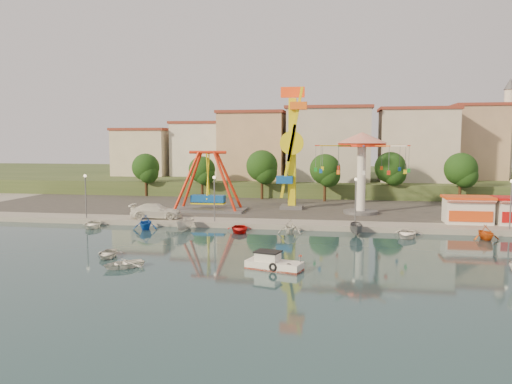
% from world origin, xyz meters
% --- Properties ---
extents(ground, '(200.00, 200.00, 0.00)m').
position_xyz_m(ground, '(0.00, 0.00, 0.00)').
color(ground, '#142E38').
rests_on(ground, ground).
extents(quay_deck, '(200.00, 100.00, 0.60)m').
position_xyz_m(quay_deck, '(0.00, 62.00, 0.30)').
color(quay_deck, '#9E998E').
rests_on(quay_deck, ground).
extents(asphalt_pad, '(90.00, 28.00, 0.01)m').
position_xyz_m(asphalt_pad, '(0.00, 30.00, 0.60)').
color(asphalt_pad, '#4C4944').
rests_on(asphalt_pad, quay_deck).
extents(hill_terrace, '(200.00, 60.00, 3.00)m').
position_xyz_m(hill_terrace, '(0.00, 67.00, 1.50)').
color(hill_terrace, '#384C26').
rests_on(hill_terrace, ground).
extents(pirate_ship_ride, '(10.00, 5.00, 8.00)m').
position_xyz_m(pirate_ship_ride, '(-11.01, 21.40, 4.39)').
color(pirate_ship_ride, '#59595E').
rests_on(pirate_ship_ride, quay_deck).
extents(kamikaze_tower, '(3.60, 3.10, 16.50)m').
position_xyz_m(kamikaze_tower, '(-0.09, 25.01, 8.60)').
color(kamikaze_tower, '#59595E').
rests_on(kamikaze_tower, quay_deck).
extents(wave_swinger, '(11.60, 11.60, 10.40)m').
position_xyz_m(wave_swinger, '(8.95, 22.15, 8.20)').
color(wave_swinger, '#59595E').
rests_on(wave_swinger, quay_deck).
extents(booth_left, '(5.40, 3.78, 3.08)m').
position_xyz_m(booth_left, '(20.57, 16.49, 2.16)').
color(booth_left, white).
rests_on(booth_left, quay_deck).
extents(lamp_post_0, '(0.14, 0.14, 5.00)m').
position_xyz_m(lamp_post_0, '(-24.00, 13.00, 3.10)').
color(lamp_post_0, '#59595E').
rests_on(lamp_post_0, quay_deck).
extents(lamp_post_1, '(0.14, 0.14, 5.00)m').
position_xyz_m(lamp_post_1, '(-8.00, 13.00, 3.10)').
color(lamp_post_1, '#59595E').
rests_on(lamp_post_1, quay_deck).
extents(lamp_post_2, '(0.14, 0.14, 5.00)m').
position_xyz_m(lamp_post_2, '(8.00, 13.00, 3.10)').
color(lamp_post_2, '#59595E').
rests_on(lamp_post_2, quay_deck).
extents(lamp_post_3, '(0.14, 0.14, 5.00)m').
position_xyz_m(lamp_post_3, '(24.00, 13.00, 3.10)').
color(lamp_post_3, '#59595E').
rests_on(lamp_post_3, quay_deck).
extents(tree_0, '(4.60, 4.60, 7.19)m').
position_xyz_m(tree_0, '(-26.00, 36.98, 5.47)').
color(tree_0, '#382314').
rests_on(tree_0, quay_deck).
extents(tree_1, '(4.35, 4.35, 6.80)m').
position_xyz_m(tree_1, '(-16.00, 36.24, 5.20)').
color(tree_1, '#382314').
rests_on(tree_1, quay_deck).
extents(tree_2, '(5.02, 5.02, 7.85)m').
position_xyz_m(tree_2, '(-6.00, 35.81, 5.92)').
color(tree_2, '#382314').
rests_on(tree_2, quay_deck).
extents(tree_3, '(4.68, 4.68, 7.32)m').
position_xyz_m(tree_3, '(4.00, 34.36, 5.55)').
color(tree_3, '#382314').
rests_on(tree_3, quay_deck).
extents(tree_4, '(4.86, 4.86, 7.60)m').
position_xyz_m(tree_4, '(14.00, 37.35, 5.75)').
color(tree_4, '#382314').
rests_on(tree_4, quay_deck).
extents(tree_5, '(4.83, 4.83, 7.54)m').
position_xyz_m(tree_5, '(24.00, 35.54, 5.71)').
color(tree_5, '#382314').
rests_on(tree_5, quay_deck).
extents(building_0, '(9.26, 9.53, 11.87)m').
position_xyz_m(building_0, '(-33.37, 46.06, 8.93)').
color(building_0, beige).
rests_on(building_0, hill_terrace).
extents(building_1, '(12.33, 9.01, 8.63)m').
position_xyz_m(building_1, '(-21.33, 51.38, 7.32)').
color(building_1, silver).
rests_on(building_1, hill_terrace).
extents(building_2, '(11.95, 9.28, 11.23)m').
position_xyz_m(building_2, '(-8.19, 51.96, 8.62)').
color(building_2, tan).
rests_on(building_2, hill_terrace).
extents(building_3, '(12.59, 10.50, 9.20)m').
position_xyz_m(building_3, '(5.60, 48.80, 7.60)').
color(building_3, beige).
rests_on(building_3, hill_terrace).
extents(building_4, '(10.75, 9.23, 9.24)m').
position_xyz_m(building_4, '(19.07, 52.20, 7.62)').
color(building_4, beige).
rests_on(building_4, hill_terrace).
extents(building_5, '(12.77, 10.96, 11.21)m').
position_xyz_m(building_5, '(32.37, 50.33, 8.61)').
color(building_5, tan).
rests_on(building_5, hill_terrace).
extents(minaret, '(2.80, 2.80, 18.00)m').
position_xyz_m(minaret, '(36.00, 54.00, 12.55)').
color(minaret, silver).
rests_on(minaret, hill_terrace).
extents(cabin_motorboat, '(4.63, 2.77, 1.53)m').
position_xyz_m(cabin_motorboat, '(1.24, -5.11, 0.41)').
color(cabin_motorboat, white).
rests_on(cabin_motorboat, ground).
extents(rowboat_a, '(2.80, 3.48, 0.64)m').
position_xyz_m(rowboat_a, '(-13.20, -3.53, 0.32)').
color(rowboat_a, silver).
rests_on(rowboat_a, ground).
extents(rowboat_b, '(3.89, 3.83, 0.66)m').
position_xyz_m(rowboat_b, '(-10.37, -6.62, 0.33)').
color(rowboat_b, white).
rests_on(rowboat_b, ground).
extents(van, '(6.40, 3.27, 1.78)m').
position_xyz_m(van, '(-15.49, 14.00, 1.49)').
color(van, white).
rests_on(van, quay_deck).
extents(moored_boat_0, '(3.79, 4.52, 0.80)m').
position_xyz_m(moored_boat_0, '(-21.53, 9.80, 0.40)').
color(moored_boat_0, white).
rests_on(moored_boat_0, ground).
extents(moored_boat_1, '(3.16, 3.51, 1.64)m').
position_xyz_m(moored_boat_1, '(-15.17, 9.80, 0.82)').
color(moored_boat_1, blue).
rests_on(moored_boat_1, ground).
extents(moored_boat_2, '(1.97, 3.88, 1.43)m').
position_xyz_m(moored_boat_2, '(-10.64, 9.80, 0.72)').
color(moored_boat_2, silver).
rests_on(moored_boat_2, ground).
extents(moored_boat_3, '(3.37, 4.23, 0.79)m').
position_xyz_m(moored_boat_3, '(-4.44, 9.80, 0.39)').
color(moored_boat_3, red).
rests_on(moored_boat_3, ground).
extents(moored_boat_4, '(2.72, 3.10, 1.56)m').
position_xyz_m(moored_boat_4, '(1.09, 9.80, 0.78)').
color(moored_boat_4, silver).
rests_on(moored_boat_4, ground).
extents(moored_boat_5, '(1.38, 3.61, 1.39)m').
position_xyz_m(moored_boat_5, '(8.07, 9.80, 0.70)').
color(moored_boat_5, slate).
rests_on(moored_boat_5, ground).
extents(moored_boat_6, '(3.76, 4.60, 0.83)m').
position_xyz_m(moored_boat_6, '(13.15, 9.80, 0.42)').
color(moored_boat_6, white).
rests_on(moored_boat_6, ground).
extents(moored_boat_7, '(3.09, 3.39, 1.53)m').
position_xyz_m(moored_boat_7, '(20.78, 9.80, 0.76)').
color(moored_boat_7, '#D45312').
rests_on(moored_boat_7, ground).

